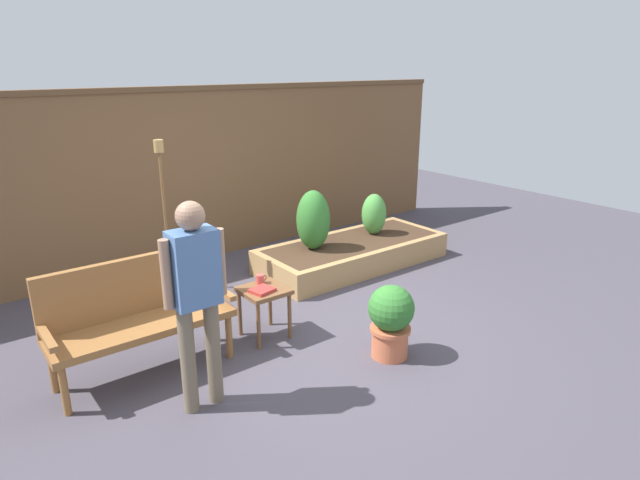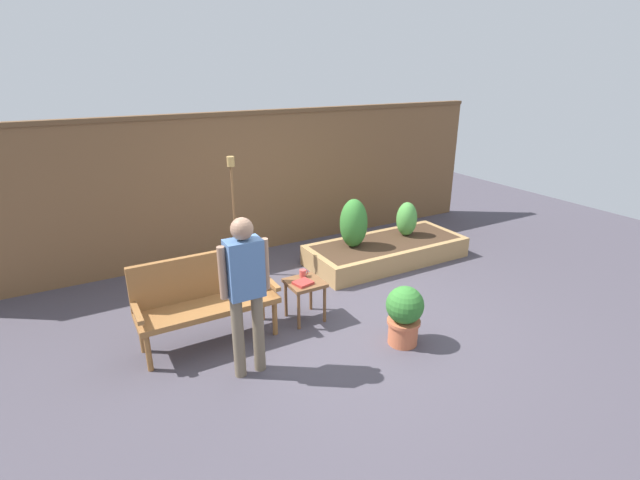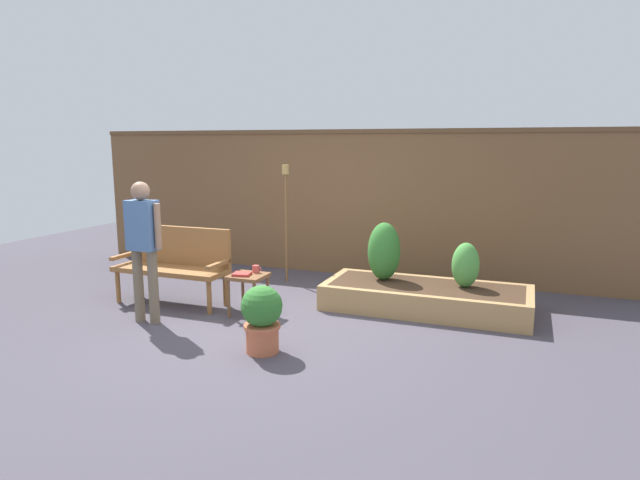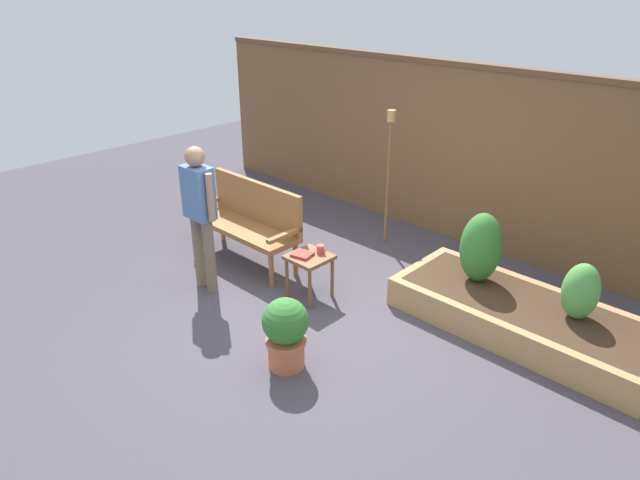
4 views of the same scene
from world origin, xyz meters
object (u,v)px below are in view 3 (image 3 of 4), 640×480
(tiki_torch, at_px, (286,202))
(person_by_bench, at_px, (143,240))
(garden_bench, at_px, (175,259))
(cup_on_table, at_px, (256,269))
(shrub_near_bench, at_px, (384,251))
(shrub_far_corner, at_px, (466,265))
(side_table, at_px, (248,282))
(book_on_table, at_px, (242,274))
(potted_boxwood, at_px, (262,316))

(tiki_torch, height_order, person_by_bench, tiki_torch)
(garden_bench, bearing_deg, cup_on_table, -1.08)
(person_by_bench, bearing_deg, shrub_near_bench, 36.23)
(garden_bench, height_order, person_by_bench, person_by_bench)
(shrub_far_corner, distance_m, person_by_bench, 3.65)
(side_table, bearing_deg, person_by_bench, -145.76)
(shrub_near_bench, height_order, tiki_torch, tiki_torch)
(book_on_table, relative_size, person_by_bench, 0.12)
(side_table, bearing_deg, potted_boxwood, -55.20)
(book_on_table, distance_m, potted_boxwood, 1.16)
(garden_bench, xyz_separation_m, shrub_near_bench, (2.43, 0.88, 0.11))
(garden_bench, xyz_separation_m, potted_boxwood, (1.77, -1.10, -0.19))
(book_on_table, xyz_separation_m, shrub_far_corner, (2.35, 1.08, 0.07))
(shrub_near_bench, bearing_deg, side_table, -142.43)
(side_table, distance_m, tiki_torch, 1.77)
(shrub_far_corner, height_order, tiki_torch, tiki_torch)
(shrub_near_bench, relative_size, shrub_far_corner, 1.35)
(cup_on_table, height_order, shrub_near_bench, shrub_near_bench)
(garden_bench, distance_m, tiki_torch, 1.78)
(garden_bench, height_order, book_on_table, garden_bench)
(book_on_table, bearing_deg, shrub_far_corner, 12.13)
(cup_on_table, height_order, person_by_bench, person_by_bench)
(side_table, relative_size, cup_on_table, 4.29)
(shrub_far_corner, bearing_deg, side_table, -156.08)
(garden_bench, relative_size, potted_boxwood, 2.21)
(book_on_table, xyz_separation_m, potted_boxwood, (0.71, -0.90, -0.14))
(tiki_torch, bearing_deg, shrub_far_corner, -12.46)
(garden_bench, height_order, shrub_near_bench, shrub_near_bench)
(garden_bench, height_order, cup_on_table, garden_bench)
(potted_boxwood, bearing_deg, cup_on_table, 120.09)
(cup_on_table, xyz_separation_m, tiki_torch, (-0.28, 1.47, 0.62))
(cup_on_table, xyz_separation_m, book_on_table, (-0.09, -0.17, -0.03))
(potted_boxwood, distance_m, shrub_near_bench, 2.11)
(book_on_table, height_order, shrub_near_bench, shrub_near_bench)
(side_table, distance_m, shrub_far_corner, 2.53)
(tiki_torch, bearing_deg, cup_on_table, -79.07)
(cup_on_table, xyz_separation_m, potted_boxwood, (0.62, -1.08, -0.17))
(side_table, bearing_deg, cup_on_table, 71.30)
(garden_bench, relative_size, person_by_bench, 0.92)
(person_by_bench, bearing_deg, book_on_table, 33.35)
(book_on_table, xyz_separation_m, tiki_torch, (-0.19, 1.64, 0.65))
(cup_on_table, bearing_deg, book_on_table, -117.29)
(garden_bench, bearing_deg, potted_boxwood, -31.88)
(shrub_far_corner, bearing_deg, shrub_near_bench, 180.00)
(cup_on_table, relative_size, shrub_far_corner, 0.21)
(potted_boxwood, distance_m, person_by_bench, 1.72)
(book_on_table, height_order, person_by_bench, person_by_bench)
(potted_boxwood, bearing_deg, person_by_bench, 168.43)
(side_table, xyz_separation_m, tiki_torch, (-0.24, 1.59, 0.75))
(cup_on_table, height_order, potted_boxwood, potted_boxwood)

